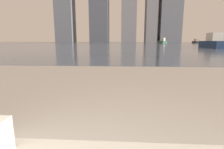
# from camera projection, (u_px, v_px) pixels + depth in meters

# --- Properties ---
(harbor_water) EXTENTS (180.00, 110.00, 0.01)m
(harbor_water) POSITION_uv_depth(u_px,v_px,m) (122.00, 44.00, 60.75)
(harbor_water) COLOR slate
(harbor_water) RESTS_ON ground_plane
(harbor_boat_0) EXTENTS (4.39, 5.79, 2.09)m
(harbor_boat_0) POSITION_uv_depth(u_px,v_px,m) (163.00, 41.00, 65.56)
(harbor_boat_0) COLOR #335647
(harbor_boat_0) RESTS_ON harbor_water
(harbor_boat_1) EXTENTS (1.65, 4.68, 1.75)m
(harbor_boat_1) POSITION_uv_depth(u_px,v_px,m) (196.00, 42.00, 71.84)
(harbor_boat_1) COLOR #2D2D33
(harbor_boat_1) RESTS_ON harbor_water
(harbor_boat_3) EXTENTS (2.00, 5.50, 2.05)m
(harbor_boat_3) POSITION_uv_depth(u_px,v_px,m) (214.00, 43.00, 23.98)
(harbor_boat_3) COLOR navy
(harbor_boat_3) RESTS_ON harbor_water
(skyline_tower_0) EXTENTS (11.23, 10.93, 44.26)m
(skyline_tower_0) POSITION_uv_depth(u_px,v_px,m) (65.00, 8.00, 113.70)
(skyline_tower_0) COLOR slate
(skyline_tower_0) RESTS_ON ground_plane
(skyline_tower_3) EXTENTS (6.89, 10.57, 34.78)m
(skyline_tower_3) POSITION_uv_depth(u_px,v_px,m) (151.00, 15.00, 111.24)
(skyline_tower_3) COLOR slate
(skyline_tower_3) RESTS_ON ground_plane
(skyline_tower_4) EXTENTS (13.05, 11.39, 44.02)m
(skyline_tower_4) POSITION_uv_depth(u_px,v_px,m) (170.00, 7.00, 109.65)
(skyline_tower_4) COLOR slate
(skyline_tower_4) RESTS_ON ground_plane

